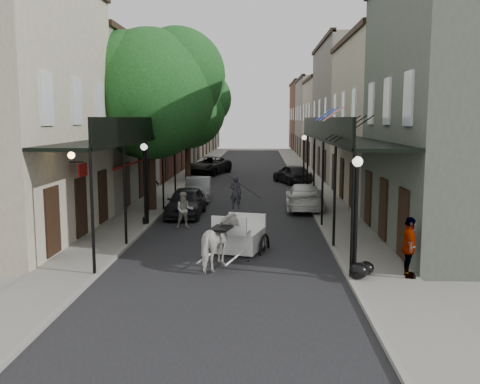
# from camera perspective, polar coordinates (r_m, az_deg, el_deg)

# --- Properties ---
(ground) EXTENTS (140.00, 140.00, 0.00)m
(ground) POSITION_cam_1_polar(r_m,az_deg,el_deg) (18.78, -1.53, -7.44)
(ground) COLOR gray
(ground) RESTS_ON ground
(road) EXTENTS (8.00, 90.00, 0.01)m
(road) POSITION_cam_1_polar(r_m,az_deg,el_deg) (38.41, 0.43, 0.46)
(road) COLOR black
(road) RESTS_ON ground
(sidewalk_left) EXTENTS (2.20, 90.00, 0.12)m
(sidewalk_left) POSITION_cam_1_polar(r_m,az_deg,el_deg) (38.89, -6.96, 0.58)
(sidewalk_left) COLOR gray
(sidewalk_left) RESTS_ON ground
(sidewalk_right) EXTENTS (2.20, 90.00, 0.12)m
(sidewalk_right) POSITION_cam_1_polar(r_m,az_deg,el_deg) (38.57, 7.87, 0.50)
(sidewalk_right) COLOR gray
(sidewalk_right) RESTS_ON ground
(building_row_left) EXTENTS (5.00, 80.00, 10.50)m
(building_row_left) POSITION_cam_1_polar(r_m,az_deg,el_deg) (49.06, -9.38, 8.11)
(building_row_left) COLOR beige
(building_row_left) RESTS_ON ground
(building_row_right) EXTENTS (5.00, 80.00, 10.50)m
(building_row_right) POSITION_cam_1_polar(r_m,az_deg,el_deg) (48.64, 11.10, 8.07)
(building_row_right) COLOR gray
(building_row_right) RESTS_ON ground
(gallery_left) EXTENTS (2.20, 18.05, 4.88)m
(gallery_left) POSITION_cam_1_polar(r_m,az_deg,el_deg) (25.78, -11.26, 5.71)
(gallery_left) COLOR black
(gallery_left) RESTS_ON sidewalk_left
(gallery_right) EXTENTS (2.20, 18.05, 4.88)m
(gallery_right) POSITION_cam_1_polar(r_m,az_deg,el_deg) (25.32, 10.43, 5.69)
(gallery_right) COLOR black
(gallery_right) RESTS_ON sidewalk_right
(tree_near) EXTENTS (7.31, 6.80, 9.63)m
(tree_near) POSITION_cam_1_polar(r_m,az_deg,el_deg) (28.80, -8.73, 10.83)
(tree_near) COLOR #382619
(tree_near) RESTS_ON sidewalk_left
(tree_far) EXTENTS (6.45, 6.00, 8.61)m
(tree_far) POSITION_cam_1_polar(r_m,az_deg,el_deg) (42.61, -5.17, 9.02)
(tree_far) COLOR #382619
(tree_far) RESTS_ON sidewalk_left
(lamppost_right_near) EXTENTS (0.32, 0.32, 3.71)m
(lamppost_right_near) POSITION_cam_1_polar(r_m,az_deg,el_deg) (16.59, 12.26, -2.41)
(lamppost_right_near) COLOR black
(lamppost_right_near) RESTS_ON sidewalk_right
(lamppost_left) EXTENTS (0.32, 0.32, 3.71)m
(lamppost_left) POSITION_cam_1_polar(r_m,az_deg,el_deg) (24.82, -10.12, 1.02)
(lamppost_left) COLOR black
(lamppost_left) RESTS_ON sidewalk_left
(lamppost_right_far) EXTENTS (0.32, 0.32, 3.71)m
(lamppost_right_far) POSITION_cam_1_polar(r_m,az_deg,el_deg) (36.31, 6.82, 3.22)
(lamppost_right_far) COLOR black
(lamppost_right_far) RESTS_ON sidewalk_right
(horse) EXTENTS (1.44, 2.24, 1.75)m
(horse) POSITION_cam_1_polar(r_m,az_deg,el_deg) (17.82, -2.14, -5.38)
(horse) COLOR silver
(horse) RESTS_ON ground
(carriage) EXTENTS (2.20, 2.86, 2.93)m
(carriage) POSITION_cam_1_polar(r_m,az_deg,el_deg) (20.31, 0.38, -2.98)
(carriage) COLOR black
(carriage) RESTS_ON ground
(pedestrian_walking) EXTENTS (0.92, 0.78, 1.66)m
(pedestrian_walking) POSITION_cam_1_polar(r_m,az_deg,el_deg) (24.36, -5.95, -1.93)
(pedestrian_walking) COLOR #ACAAA2
(pedestrian_walking) RESTS_ON ground
(pedestrian_sidewalk_left) EXTENTS (1.23, 0.91, 1.70)m
(pedestrian_sidewalk_left) POSITION_cam_1_polar(r_m,az_deg,el_deg) (34.37, -9.53, 1.10)
(pedestrian_sidewalk_left) COLOR gray
(pedestrian_sidewalk_left) RESTS_ON sidewalk_left
(pedestrian_sidewalk_right) EXTENTS (0.63, 1.16, 1.88)m
(pedestrian_sidewalk_right) POSITION_cam_1_polar(r_m,az_deg,el_deg) (17.15, 17.61, -5.65)
(pedestrian_sidewalk_right) COLOR gray
(pedestrian_sidewalk_right) RESTS_ON sidewalk_right
(car_left_near) EXTENTS (1.83, 4.37, 1.48)m
(car_left_near) POSITION_cam_1_polar(r_m,az_deg,el_deg) (27.37, -5.78, -1.04)
(car_left_near) COLOR black
(car_left_near) RESTS_ON ground
(car_left_mid) EXTENTS (1.77, 4.34, 1.40)m
(car_left_mid) POSITION_cam_1_polar(r_m,az_deg,el_deg) (32.58, -4.48, 0.34)
(car_left_mid) COLOR #96959A
(car_left_mid) RESTS_ON ground
(car_left_far) EXTENTS (4.17, 6.19, 1.58)m
(car_left_far) POSITION_cam_1_polar(r_m,az_deg,el_deg) (47.70, -3.36, 2.84)
(car_left_far) COLOR black
(car_left_far) RESTS_ON ground
(car_right_near) EXTENTS (2.22, 5.02, 1.43)m
(car_right_near) POSITION_cam_1_polar(r_m,az_deg,el_deg) (29.36, 6.90, -0.49)
(car_right_near) COLOR silver
(car_right_near) RESTS_ON ground
(car_right_far) EXTENTS (3.18, 4.73, 1.50)m
(car_right_far) POSITION_cam_1_polar(r_m,az_deg,el_deg) (41.03, 5.58, 1.94)
(car_right_far) COLOR black
(car_right_far) RESTS_ON ground
(trash_bags) EXTENTS (0.85, 1.00, 0.50)m
(trash_bags) POSITION_cam_1_polar(r_m,az_deg,el_deg) (16.98, 12.83, -8.07)
(trash_bags) COLOR black
(trash_bags) RESTS_ON sidewalk_right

